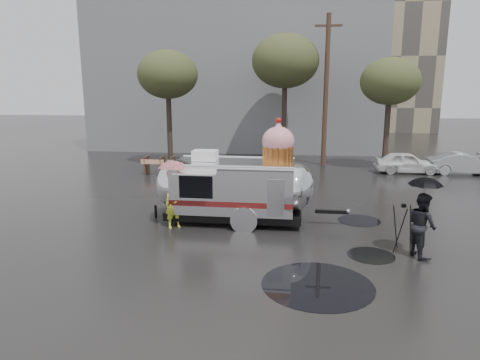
# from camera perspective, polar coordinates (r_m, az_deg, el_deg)

# --- Properties ---
(ground) EXTENTS (120.00, 120.00, 0.00)m
(ground) POSITION_cam_1_polar(r_m,az_deg,el_deg) (13.62, 4.24, -8.09)
(ground) COLOR black
(ground) RESTS_ON ground
(puddles) EXTENTS (3.91, 7.59, 0.01)m
(puddles) POSITION_cam_1_polar(r_m,az_deg,el_deg) (12.22, 12.80, -10.78)
(puddles) COLOR black
(puddles) RESTS_ON ground
(grey_building) EXTENTS (22.00, 12.00, 13.00)m
(grey_building) POSITION_cam_1_polar(r_m,az_deg,el_deg) (37.09, -0.06, 14.90)
(grey_building) COLOR slate
(grey_building) RESTS_ON ground
(utility_pole) EXTENTS (1.60, 0.28, 9.00)m
(utility_pole) POSITION_cam_1_polar(r_m,az_deg,el_deg) (26.84, 11.39, 11.72)
(utility_pole) COLOR #473323
(utility_pole) RESTS_ON ground
(tree_left) EXTENTS (3.64, 3.64, 6.95)m
(tree_left) POSITION_cam_1_polar(r_m,az_deg,el_deg) (26.87, -9.62, 13.63)
(tree_left) COLOR #382D26
(tree_left) RESTS_ON ground
(tree_mid) EXTENTS (4.20, 4.20, 8.03)m
(tree_mid) POSITION_cam_1_polar(r_m,az_deg,el_deg) (27.82, 6.06, 15.44)
(tree_mid) COLOR #382D26
(tree_mid) RESTS_ON ground
(tree_right) EXTENTS (3.36, 3.36, 6.42)m
(tree_right) POSITION_cam_1_polar(r_m,az_deg,el_deg) (26.34, 19.38, 12.23)
(tree_right) COLOR #382D26
(tree_right) RESTS_ON ground
(barricade_row) EXTENTS (4.30, 0.80, 1.00)m
(barricade_row) POSITION_cam_1_polar(r_m,az_deg,el_deg) (23.91, -7.92, 1.95)
(barricade_row) COLOR #473323
(barricade_row) RESTS_ON ground
(airstream_trailer) EXTENTS (7.07, 2.69, 3.81)m
(airstream_trailer) POSITION_cam_1_polar(r_m,az_deg,el_deg) (15.17, -0.42, -0.69)
(airstream_trailer) COLOR silver
(airstream_trailer) RESTS_ON ground
(person_left) EXTENTS (0.72, 0.66, 1.68)m
(person_left) POSITION_cam_1_polar(r_m,az_deg,el_deg) (14.79, -8.79, -3.15)
(person_left) COLOR gold
(person_left) RESTS_ON ground
(umbrella_pink) EXTENTS (1.19, 1.19, 2.36)m
(umbrella_pink) POSITION_cam_1_polar(r_m,az_deg,el_deg) (14.54, -8.93, 1.11)
(umbrella_pink) COLOR pink
(umbrella_pink) RESTS_ON ground
(person_right) EXTENTS (0.74, 1.00, 1.85)m
(person_right) POSITION_cam_1_polar(r_m,az_deg,el_deg) (13.16, 23.08, -5.54)
(person_right) COLOR black
(person_right) RESTS_ON ground
(umbrella_black) EXTENTS (1.15, 1.15, 2.33)m
(umbrella_black) POSITION_cam_1_polar(r_m,az_deg,el_deg) (12.90, 23.45, -1.24)
(umbrella_black) COLOR black
(umbrella_black) RESTS_ON ground
(tripod) EXTENTS (0.55, 0.60, 1.44)m
(tripod) POSITION_cam_1_polar(r_m,az_deg,el_deg) (13.36, 20.83, -5.47)
(tripod) COLOR black
(tripod) RESTS_ON ground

